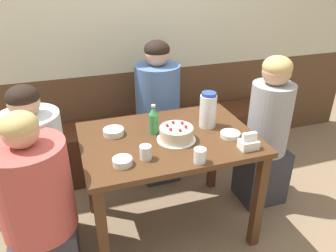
{
  "coord_description": "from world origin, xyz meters",
  "views": [
    {
      "loc": [
        -0.58,
        -1.74,
        1.76
      ],
      "look_at": [
        0.01,
        0.05,
        0.8
      ],
      "focal_mm": 35.0,
      "sensor_mm": 36.0,
      "label": 1
    }
  ],
  "objects_px": {
    "bowl_soup_white": "(122,162)",
    "glass_water_tall": "(200,156)",
    "bowl_side_dish": "(114,132)",
    "person_grey_tee": "(267,137)",
    "water_pitcher": "(208,110)",
    "birthday_cake": "(176,134)",
    "soju_bottle": "(154,120)",
    "bowl_rice_small": "(230,135)",
    "person_teal_shirt": "(38,210)",
    "napkin_holder": "(249,143)",
    "bench_seat": "(140,144)",
    "person_pale_blue_shirt": "(40,176)",
    "glass_tumbler_short": "(146,152)",
    "person_dark_striped": "(158,114)"
  },
  "relations": [
    {
      "from": "bowl_soup_white",
      "to": "glass_water_tall",
      "type": "xyz_separation_m",
      "value": [
        0.41,
        -0.11,
        0.02
      ]
    },
    {
      "from": "bowl_side_dish",
      "to": "person_grey_tee",
      "type": "bearing_deg",
      "value": -2.7
    },
    {
      "from": "water_pitcher",
      "to": "bowl_side_dish",
      "type": "height_order",
      "value": "water_pitcher"
    },
    {
      "from": "birthday_cake",
      "to": "soju_bottle",
      "type": "bearing_deg",
      "value": 128.78
    },
    {
      "from": "bowl_rice_small",
      "to": "person_teal_shirt",
      "type": "height_order",
      "value": "person_teal_shirt"
    },
    {
      "from": "napkin_holder",
      "to": "person_teal_shirt",
      "type": "relative_size",
      "value": 0.1
    },
    {
      "from": "napkin_holder",
      "to": "person_teal_shirt",
      "type": "distance_m",
      "value": 1.24
    },
    {
      "from": "bowl_side_dish",
      "to": "person_grey_tee",
      "type": "xyz_separation_m",
      "value": [
        1.14,
        -0.05,
        -0.21
      ]
    },
    {
      "from": "soju_bottle",
      "to": "person_grey_tee",
      "type": "relative_size",
      "value": 0.17
    },
    {
      "from": "napkin_holder",
      "to": "glass_water_tall",
      "type": "height_order",
      "value": "napkin_holder"
    },
    {
      "from": "bowl_soup_white",
      "to": "person_teal_shirt",
      "type": "distance_m",
      "value": 0.51
    },
    {
      "from": "person_teal_shirt",
      "to": "person_grey_tee",
      "type": "height_order",
      "value": "person_grey_tee"
    },
    {
      "from": "bowl_side_dish",
      "to": "bowl_rice_small",
      "type": "bearing_deg",
      "value": -20.51
    },
    {
      "from": "bench_seat",
      "to": "napkin_holder",
      "type": "height_order",
      "value": "napkin_holder"
    },
    {
      "from": "bench_seat",
      "to": "person_teal_shirt",
      "type": "xyz_separation_m",
      "value": [
        -0.81,
        -1.06,
        0.33
      ]
    },
    {
      "from": "bowl_side_dish",
      "to": "person_pale_blue_shirt",
      "type": "height_order",
      "value": "person_pale_blue_shirt"
    },
    {
      "from": "birthday_cake",
      "to": "soju_bottle",
      "type": "relative_size",
      "value": 1.24
    },
    {
      "from": "soju_bottle",
      "to": "bowl_soup_white",
      "type": "distance_m",
      "value": 0.41
    },
    {
      "from": "glass_tumbler_short",
      "to": "birthday_cake",
      "type": "bearing_deg",
      "value": 32.6
    },
    {
      "from": "bench_seat",
      "to": "napkin_holder",
      "type": "bearing_deg",
      "value": -69.99
    },
    {
      "from": "glass_tumbler_short",
      "to": "person_dark_striped",
      "type": "height_order",
      "value": "person_dark_striped"
    },
    {
      "from": "bowl_soup_white",
      "to": "bench_seat",
      "type": "bearing_deg",
      "value": 72.05
    },
    {
      "from": "bench_seat",
      "to": "bowl_side_dish",
      "type": "bearing_deg",
      "value": -115.3
    },
    {
      "from": "bowl_side_dish",
      "to": "person_pale_blue_shirt",
      "type": "bearing_deg",
      "value": -174.34
    },
    {
      "from": "soju_bottle",
      "to": "person_grey_tee",
      "type": "distance_m",
      "value": 0.93
    },
    {
      "from": "glass_tumbler_short",
      "to": "glass_water_tall",
      "type": "bearing_deg",
      "value": -24.82
    },
    {
      "from": "bowl_rice_small",
      "to": "glass_tumbler_short",
      "type": "relative_size",
      "value": 1.52
    },
    {
      "from": "person_dark_striped",
      "to": "person_grey_tee",
      "type": "bearing_deg",
      "value": 50.51
    },
    {
      "from": "glass_water_tall",
      "to": "glass_tumbler_short",
      "type": "xyz_separation_m",
      "value": [
        -0.28,
        0.13,
        -0.0
      ]
    },
    {
      "from": "person_pale_blue_shirt",
      "to": "water_pitcher",
      "type": "bearing_deg",
      "value": -1.51
    },
    {
      "from": "water_pitcher",
      "to": "soju_bottle",
      "type": "relative_size",
      "value": 1.23
    },
    {
      "from": "bench_seat",
      "to": "bowl_soup_white",
      "type": "height_order",
      "value": "bowl_soup_white"
    },
    {
      "from": "glass_tumbler_short",
      "to": "person_pale_blue_shirt",
      "type": "distance_m",
      "value": 0.71
    },
    {
      "from": "bowl_rice_small",
      "to": "bowl_side_dish",
      "type": "height_order",
      "value": "bowl_side_dish"
    },
    {
      "from": "napkin_holder",
      "to": "person_dark_striped",
      "type": "relative_size",
      "value": 0.09
    },
    {
      "from": "napkin_holder",
      "to": "person_pale_blue_shirt",
      "type": "relative_size",
      "value": 0.09
    },
    {
      "from": "water_pitcher",
      "to": "bowl_soup_white",
      "type": "distance_m",
      "value": 0.71
    },
    {
      "from": "soju_bottle",
      "to": "person_teal_shirt",
      "type": "bearing_deg",
      "value": -156.89
    },
    {
      "from": "water_pitcher",
      "to": "glass_tumbler_short",
      "type": "xyz_separation_m",
      "value": [
        -0.5,
        -0.27,
        -0.08
      ]
    },
    {
      "from": "bowl_side_dish",
      "to": "glass_water_tall",
      "type": "bearing_deg",
      "value": -49.66
    },
    {
      "from": "soju_bottle",
      "to": "bowl_side_dish",
      "type": "bearing_deg",
      "value": 167.49
    },
    {
      "from": "glass_water_tall",
      "to": "bowl_soup_white",
      "type": "bearing_deg",
      "value": 165.08
    },
    {
      "from": "bowl_soup_white",
      "to": "person_grey_tee",
      "type": "height_order",
      "value": "person_grey_tee"
    },
    {
      "from": "napkin_holder",
      "to": "person_pale_blue_shirt",
      "type": "distance_m",
      "value": 1.3
    },
    {
      "from": "bowl_soup_white",
      "to": "person_grey_tee",
      "type": "xyz_separation_m",
      "value": [
        1.15,
        0.31,
        -0.21
      ]
    },
    {
      "from": "bowl_side_dish",
      "to": "person_teal_shirt",
      "type": "height_order",
      "value": "person_teal_shirt"
    },
    {
      "from": "birthday_cake",
      "to": "person_pale_blue_shirt",
      "type": "bearing_deg",
      "value": 170.43
    },
    {
      "from": "bench_seat",
      "to": "glass_tumbler_short",
      "type": "relative_size",
      "value": 31.37
    },
    {
      "from": "bench_seat",
      "to": "bowl_side_dish",
      "type": "height_order",
      "value": "bowl_side_dish"
    },
    {
      "from": "bowl_side_dish",
      "to": "person_teal_shirt",
      "type": "relative_size",
      "value": 0.12
    }
  ]
}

